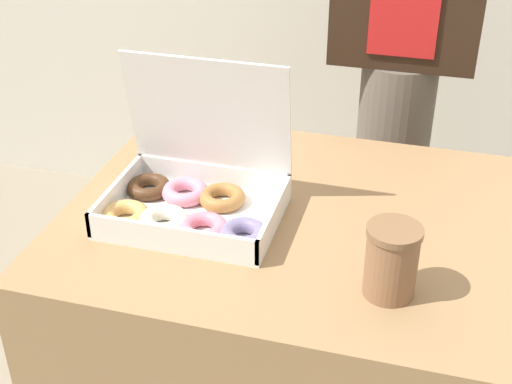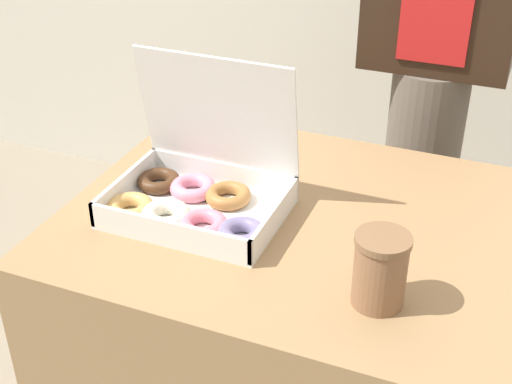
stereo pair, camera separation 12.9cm
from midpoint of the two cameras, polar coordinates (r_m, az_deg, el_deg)
table at (r=1.62m, az=0.27°, el=-12.84°), size 0.89×0.72×0.74m
donut_box at (r=1.38m, az=-7.94°, el=-0.43°), size 0.35×0.25×0.30m
coffee_cup at (r=1.17m, az=7.68°, el=-5.58°), size 0.09×0.09×0.13m
person_customer at (r=1.89m, az=9.79°, el=11.68°), size 0.37×0.21×1.59m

